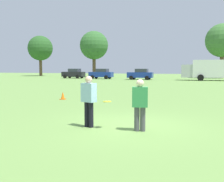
{
  "coord_description": "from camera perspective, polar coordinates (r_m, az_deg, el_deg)",
  "views": [
    {
      "loc": [
        2.27,
        -8.35,
        1.94
      ],
      "look_at": [
        -0.76,
        0.39,
        1.12
      ],
      "focal_mm": 42.02,
      "sensor_mm": 36.0,
      "label": 1
    }
  ],
  "objects": [
    {
      "name": "box_truck",
      "position": [
        43.37,
        20.83,
        4.45
      ],
      "size": [
        8.55,
        3.13,
        3.18
      ],
      "color": "white",
      "rests_on": "ground"
    },
    {
      "name": "tree_center_elm",
      "position": [
        54.98,
        22.91,
        10.07
      ],
      "size": [
        6.4,
        6.4,
        10.4
      ],
      "color": "brown",
      "rests_on": "ground"
    },
    {
      "name": "traffic_cone",
      "position": [
        16.51,
        -10.65,
        -1.0
      ],
      "size": [
        0.32,
        0.32,
        0.48
      ],
      "color": "#D8590C",
      "rests_on": "ground"
    },
    {
      "name": "parked_car_near_left",
      "position": [
        50.59,
        -8.34,
        3.82
      ],
      "size": [
        4.24,
        2.29,
        1.82
      ],
      "color": "black",
      "rests_on": "ground"
    },
    {
      "name": "parked_car_center",
      "position": [
        44.2,
        6.22,
        3.67
      ],
      "size": [
        4.24,
        2.29,
        1.82
      ],
      "color": "navy",
      "rests_on": "ground"
    },
    {
      "name": "ground_plane",
      "position": [
        8.86,
        3.86,
        -7.61
      ],
      "size": [
        160.46,
        160.46,
        0.0
      ],
      "primitive_type": "plane",
      "color": "#6B9347"
    },
    {
      "name": "frisbee",
      "position": [
        8.32,
        -1.06,
        -2.3
      ],
      "size": [
        0.27,
        0.27,
        0.04
      ],
      "color": "yellow"
    },
    {
      "name": "tree_west_maple",
      "position": [
        56.67,
        -3.94,
        9.84
      ],
      "size": [
        6.01,
        6.01,
        9.77
      ],
      "color": "brown",
      "rests_on": "ground"
    },
    {
      "name": "player_defender",
      "position": [
        8.05,
        6.1,
        -2.46
      ],
      "size": [
        0.52,
        0.36,
        1.59
      ],
      "color": "#4C4C51",
      "rests_on": "ground"
    },
    {
      "name": "tree_west_oak",
      "position": [
        67.31,
        -15.34,
        8.94
      ],
      "size": [
        6.04,
        6.04,
        9.82
      ],
      "color": "brown",
      "rests_on": "ground"
    },
    {
      "name": "player_thrower",
      "position": [
        8.57,
        -5.07,
        -1.63
      ],
      "size": [
        0.53,
        0.41,
        1.68
      ],
      "color": "black",
      "rests_on": "ground"
    },
    {
      "name": "parked_car_mid_left",
      "position": [
        47.18,
        -2.34,
        3.78
      ],
      "size": [
        4.24,
        2.29,
        1.82
      ],
      "color": "navy",
      "rests_on": "ground"
    }
  ]
}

